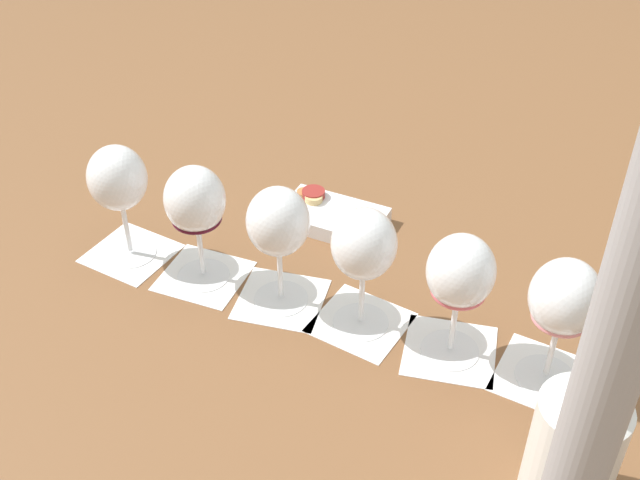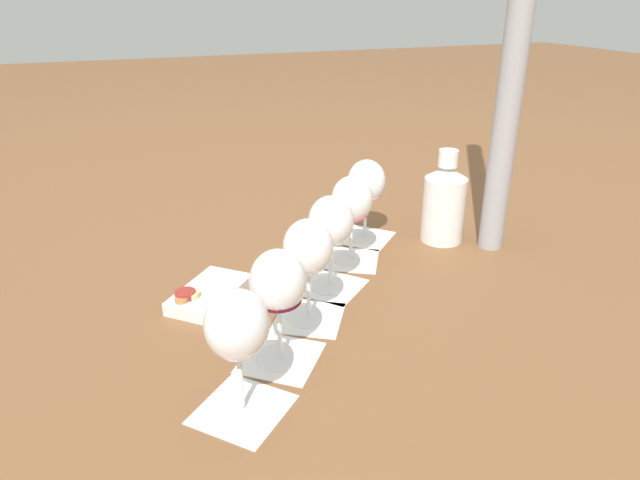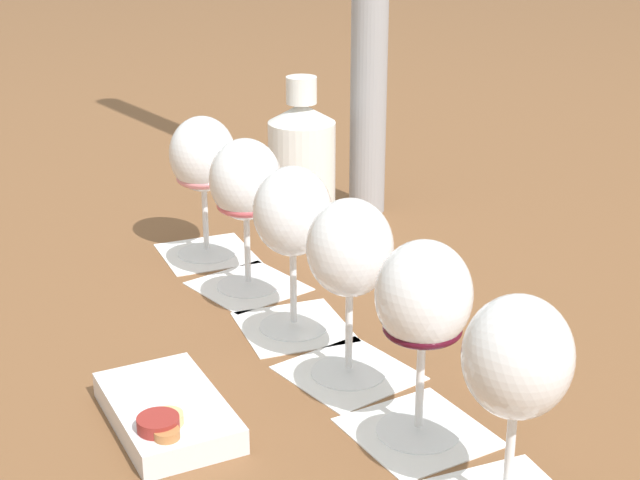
# 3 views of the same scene
# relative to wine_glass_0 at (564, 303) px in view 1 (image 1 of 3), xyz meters

# --- Properties ---
(ground_plane) EXTENTS (8.00, 8.00, 0.00)m
(ground_plane) POSITION_rel_wine_glass_0_xyz_m (0.23, -0.20, -0.12)
(ground_plane) COLOR brown
(tasting_card_0) EXTENTS (0.16, 0.16, 0.00)m
(tasting_card_0) POSITION_rel_wine_glass_0_xyz_m (-0.00, -0.00, -0.12)
(tasting_card_0) COLOR white
(tasting_card_0) RESTS_ON ground_plane
(tasting_card_1) EXTENTS (0.15, 0.15, 0.00)m
(tasting_card_1) POSITION_rel_wine_glass_0_xyz_m (0.09, -0.08, -0.12)
(tasting_card_1) COLOR white
(tasting_card_1) RESTS_ON ground_plane
(tasting_card_2) EXTENTS (0.16, 0.16, 0.00)m
(tasting_card_2) POSITION_rel_wine_glass_0_xyz_m (0.18, -0.16, -0.12)
(tasting_card_2) COLOR white
(tasting_card_2) RESTS_ON ground_plane
(tasting_card_3) EXTENTS (0.16, 0.15, 0.00)m
(tasting_card_3) POSITION_rel_wine_glass_0_xyz_m (0.27, -0.23, -0.12)
(tasting_card_3) COLOR white
(tasting_card_3) RESTS_ON ground_plane
(tasting_card_4) EXTENTS (0.16, 0.16, 0.00)m
(tasting_card_4) POSITION_rel_wine_glass_0_xyz_m (0.36, -0.31, -0.12)
(tasting_card_4) COLOR white
(tasting_card_4) RESTS_ON ground_plane
(tasting_card_5) EXTENTS (0.16, 0.16, 0.00)m
(tasting_card_5) POSITION_rel_wine_glass_0_xyz_m (0.46, -0.39, -0.12)
(tasting_card_5) COLOR white
(tasting_card_5) RESTS_ON ground_plane
(wine_glass_0) EXTENTS (0.08, 0.08, 0.18)m
(wine_glass_0) POSITION_rel_wine_glass_0_xyz_m (0.00, 0.00, 0.00)
(wine_glass_0) COLOR white
(wine_glass_0) RESTS_ON tasting_card_0
(wine_glass_1) EXTENTS (0.08, 0.08, 0.18)m
(wine_glass_1) POSITION_rel_wine_glass_0_xyz_m (0.09, -0.08, -0.00)
(wine_glass_1) COLOR white
(wine_glass_1) RESTS_ON tasting_card_1
(wine_glass_2) EXTENTS (0.08, 0.08, 0.18)m
(wine_glass_2) POSITION_rel_wine_glass_0_xyz_m (0.18, -0.16, -0.00)
(wine_glass_2) COLOR white
(wine_glass_2) RESTS_ON tasting_card_2
(wine_glass_3) EXTENTS (0.08, 0.08, 0.18)m
(wine_glass_3) POSITION_rel_wine_glass_0_xyz_m (0.27, -0.23, -0.00)
(wine_glass_3) COLOR white
(wine_glass_3) RESTS_ON tasting_card_3
(wine_glass_4) EXTENTS (0.08, 0.08, 0.18)m
(wine_glass_4) POSITION_rel_wine_glass_0_xyz_m (0.36, -0.31, 0.00)
(wine_glass_4) COLOR white
(wine_glass_4) RESTS_ON tasting_card_4
(wine_glass_5) EXTENTS (0.08, 0.08, 0.18)m
(wine_glass_5) POSITION_rel_wine_glass_0_xyz_m (0.46, -0.39, -0.00)
(wine_glass_5) COLOR white
(wine_glass_5) RESTS_ON tasting_card_5
(ceramic_vase) EXTENTS (0.09, 0.09, 0.20)m
(ceramic_vase) POSITION_rel_wine_glass_0_xyz_m (0.07, 0.15, -0.04)
(ceramic_vase) COLOR white
(ceramic_vase) RESTS_ON ground_plane
(snack_dish) EXTENTS (0.18, 0.17, 0.04)m
(snack_dish) POSITION_rel_wine_glass_0_xyz_m (0.15, -0.38, -0.11)
(snack_dish) COLOR silver
(snack_dish) RESTS_ON ground_plane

